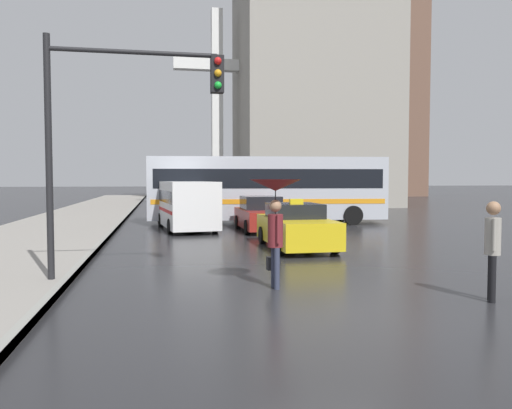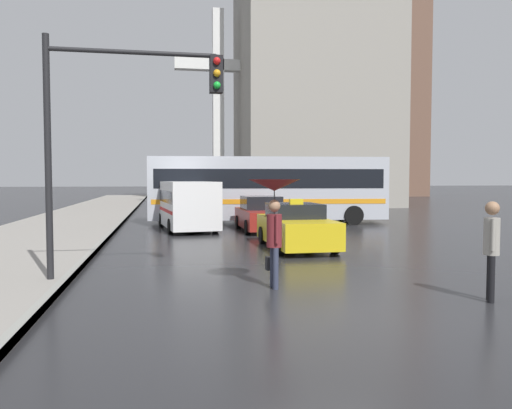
# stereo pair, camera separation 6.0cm
# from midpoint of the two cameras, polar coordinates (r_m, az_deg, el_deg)

# --- Properties ---
(ground_plane) EXTENTS (300.00, 300.00, 0.00)m
(ground_plane) POSITION_cam_midpoint_polar(r_m,az_deg,el_deg) (8.39, 8.60, -12.83)
(ground_plane) COLOR #262628
(taxi) EXTENTS (1.91, 4.34, 1.62)m
(taxi) POSITION_cam_midpoint_polar(r_m,az_deg,el_deg) (16.47, 4.67, -2.61)
(taxi) COLOR gold
(taxi) RESTS_ON ground_plane
(sedan_red) EXTENTS (1.91, 4.15, 1.52)m
(sedan_red) POSITION_cam_midpoint_polar(r_m,az_deg,el_deg) (21.87, 0.73, -1.22)
(sedan_red) COLOR maroon
(sedan_red) RESTS_ON ground_plane
(ambulance_van) EXTENTS (2.64, 5.73, 2.16)m
(ambulance_van) POSITION_cam_midpoint_polar(r_m,az_deg,el_deg) (22.70, -7.86, 0.20)
(ambulance_van) COLOR white
(ambulance_van) RESTS_ON ground_plane
(city_bus) EXTENTS (12.02, 3.69, 3.37)m
(city_bus) POSITION_cam_midpoint_polar(r_m,az_deg,el_deg) (25.45, 1.43, 2.02)
(city_bus) COLOR #B2B7C1
(city_bus) RESTS_ON ground_plane
(pedestrian_with_umbrella) EXTENTS (1.07, 1.07, 2.27)m
(pedestrian_with_umbrella) POSITION_cam_midpoint_polar(r_m,az_deg,el_deg) (10.30, 2.26, 0.43)
(pedestrian_with_umbrella) COLOR #2D3347
(pedestrian_with_umbrella) RESTS_ON ground_plane
(pedestrian_man) EXTENTS (0.39, 0.41, 1.86)m
(pedestrian_man) POSITION_cam_midpoint_polar(r_m,az_deg,el_deg) (10.21, 25.47, -3.89)
(pedestrian_man) COLOR black
(pedestrian_man) RESTS_ON ground_plane
(traffic_light) EXTENTS (3.73, 0.38, 5.26)m
(traffic_light) POSITION_cam_midpoint_polar(r_m,az_deg,el_deg) (11.12, -14.81, 10.13)
(traffic_light) COLOR black
(traffic_light) RESTS_ON ground_plane
(building_tower_far) EXTENTS (14.79, 8.00, 38.71)m
(building_tower_far) POSITION_cam_midpoint_polar(r_m,az_deg,el_deg) (71.40, 12.49, 16.70)
(building_tower_far) COLOR brown
(building_tower_far) RESTS_ON ground_plane
(monument_cross) EXTENTS (7.13, 0.90, 16.21)m
(monument_cross) POSITION_cam_midpoint_polar(r_m,az_deg,el_deg) (42.42, -4.31, 12.31)
(monument_cross) COLOR white
(monument_cross) RESTS_ON ground_plane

